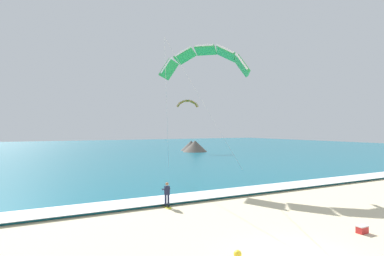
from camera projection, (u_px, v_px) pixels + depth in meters
sea at (68, 151)px, 75.72m from camera, size 200.00×120.00×0.20m
surf_foam at (173, 198)px, 23.68m from camera, size 200.00×2.60×0.04m
surfboard at (167, 207)px, 21.92m from camera, size 0.58×1.44×0.09m
kitesurfer at (167, 193)px, 21.93m from camera, size 0.55×0.55×1.69m
kite_primary at (205, 59)px, 33.85m from camera, size 12.10×12.22×12.89m
kite_distant at (187, 103)px, 72.60m from camera, size 4.68×2.62×1.81m
headland_right at (193, 146)px, 72.20m from camera, size 6.43×9.04×2.68m
cooler_box at (362, 229)px, 16.48m from camera, size 0.58×0.38×0.40m
beach_ball at (238, 254)px, 13.33m from camera, size 0.33×0.33×0.33m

